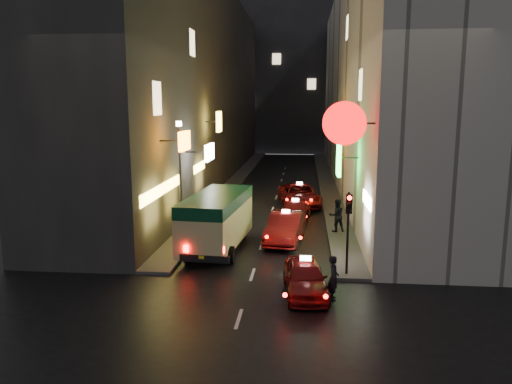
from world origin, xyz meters
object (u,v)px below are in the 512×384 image
(minibus, at_px, (217,215))
(pedestrian_crossing, at_px, (334,275))
(traffic_light, at_px, (349,216))
(taxi_near, at_px, (305,274))
(lamp_post, at_px, (180,173))

(minibus, distance_m, pedestrian_crossing, 8.07)
(pedestrian_crossing, xyz_separation_m, traffic_light, (0.70, 2.41, 1.73))
(minibus, height_order, taxi_near, minibus)
(minibus, relative_size, pedestrian_crossing, 3.51)
(taxi_near, height_order, pedestrian_crossing, pedestrian_crossing)
(taxi_near, relative_size, pedestrian_crossing, 2.64)
(taxi_near, bearing_deg, pedestrian_crossing, -23.66)
(minibus, bearing_deg, pedestrian_crossing, -47.46)
(taxi_near, xyz_separation_m, lamp_post, (-6.45, 6.48, 2.94))
(pedestrian_crossing, bearing_deg, taxi_near, 60.68)
(pedestrian_crossing, bearing_deg, traffic_light, -21.87)
(minibus, bearing_deg, lamp_post, 153.75)
(traffic_light, bearing_deg, pedestrian_crossing, -106.20)
(taxi_near, distance_m, lamp_post, 9.60)
(taxi_near, distance_m, traffic_light, 3.24)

